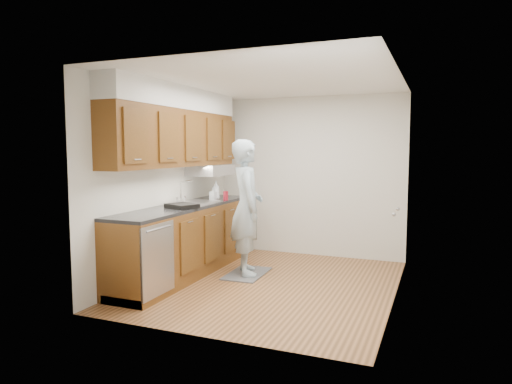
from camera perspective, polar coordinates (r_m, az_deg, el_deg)
floor at (r=5.83m, az=1.77°, el=-11.39°), size 3.50×3.50×0.00m
ceiling at (r=5.64m, az=1.84°, el=13.71°), size 3.50×3.50×0.00m
wall_left at (r=6.28m, az=-11.16°, el=1.33°), size 0.02×3.50×2.50m
wall_right at (r=5.27m, az=17.28°, el=0.43°), size 0.02×3.50×2.50m
wall_back at (r=7.26m, az=6.59°, el=1.94°), size 3.00×0.02×2.50m
counter at (r=6.22m, az=-8.71°, el=-5.75°), size 0.64×2.80×1.30m
upper_cabinets at (r=6.21m, az=-9.73°, el=7.76°), size 0.47×2.80×1.21m
closet_door at (r=5.59m, az=17.36°, el=-1.62°), size 0.02×1.22×2.05m
floor_mat at (r=6.25m, az=-1.14°, el=-10.16°), size 0.49×0.81×0.01m
person at (r=6.06m, az=-1.16°, el=-0.79°), size 0.78×0.86×2.03m
soap_bottle_a at (r=6.77m, az=-5.01°, el=0.24°), size 0.15×0.15×0.28m
soap_bottle_b at (r=6.71m, az=-5.40°, el=-0.21°), size 0.09×0.09×0.18m
soda_can at (r=6.66m, az=-3.81°, el=-0.46°), size 0.09×0.09×0.13m
steel_can at (r=6.76m, az=-4.95°, el=-0.47°), size 0.07×0.07×0.11m
dish_rack at (r=5.83m, az=-9.24°, el=-1.73°), size 0.44×0.41×0.06m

